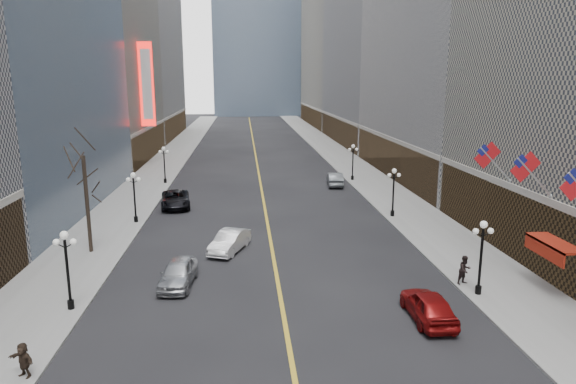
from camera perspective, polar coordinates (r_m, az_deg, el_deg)
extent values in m
cube|color=gray|center=(70.56, 8.23, 1.96)|extent=(6.00, 230.00, 0.15)
cube|color=gray|center=(69.76, -14.79, 1.56)|extent=(6.00, 230.00, 0.15)
cube|color=gold|center=(78.61, -3.45, 3.08)|extent=(0.25, 200.00, 0.02)
cube|color=#44352D|center=(69.40, 12.22, 3.75)|extent=(2.80, 35.00, 5.00)
cube|color=#959597|center=(108.99, 12.78, 18.05)|extent=(26.00, 40.00, 48.00)
cube|color=#44352D|center=(106.03, 6.19, 6.85)|extent=(2.80, 39.00, 5.00)
cube|color=#A09985|center=(151.13, 7.73, 19.23)|extent=(26.00, 46.00, 62.00)
cube|color=#44352D|center=(148.32, 2.98, 8.46)|extent=(2.80, 45.00, 5.00)
cube|color=#44352D|center=(86.72, -15.90, 5.23)|extent=(2.80, 29.00, 5.00)
cube|color=#44352D|center=(120.11, -12.90, 7.25)|extent=(2.80, 37.00, 5.00)
cylinder|color=black|center=(33.18, 20.38, -10.15)|extent=(0.36, 0.36, 0.50)
cylinder|color=black|center=(32.57, 20.61, -7.29)|extent=(0.16, 0.16, 4.00)
sphere|color=white|center=(31.90, 20.92, -3.39)|extent=(0.44, 0.44, 0.44)
sphere|color=white|center=(31.82, 20.14, -4.12)|extent=(0.36, 0.36, 0.36)
sphere|color=white|center=(32.21, 21.59, -4.04)|extent=(0.36, 0.36, 0.36)
cylinder|color=black|center=(49.16, 11.52, -2.34)|extent=(0.36, 0.36, 0.50)
cylinder|color=black|center=(48.75, 11.61, -0.35)|extent=(0.16, 0.16, 4.00)
sphere|color=white|center=(48.31, 11.73, 2.32)|extent=(0.44, 0.44, 0.44)
sphere|color=white|center=(48.25, 11.20, 1.84)|extent=(0.36, 0.36, 0.36)
sphere|color=white|center=(48.51, 12.22, 1.85)|extent=(0.36, 0.36, 0.36)
cylinder|color=black|center=(66.19, 7.17, 1.59)|extent=(0.36, 0.36, 0.50)
cylinder|color=black|center=(65.89, 7.21, 3.09)|extent=(0.16, 0.16, 4.00)
sphere|color=white|center=(65.56, 7.26, 5.07)|extent=(0.44, 0.44, 0.44)
sphere|color=white|center=(65.52, 6.86, 4.72)|extent=(0.36, 0.36, 0.36)
sphere|color=white|center=(65.71, 7.64, 4.72)|extent=(0.36, 0.36, 0.36)
cylinder|color=black|center=(31.71, -22.98, -11.43)|extent=(0.36, 0.36, 0.50)
cylinder|color=black|center=(31.08, -23.26, -8.46)|extent=(0.16, 0.16, 4.00)
sphere|color=white|center=(30.38, -23.62, -4.39)|extent=(0.44, 0.44, 0.44)
sphere|color=white|center=(30.63, -24.36, -5.11)|extent=(0.36, 0.36, 0.36)
sphere|color=white|center=(30.34, -22.75, -5.12)|extent=(0.36, 0.36, 0.36)
cylinder|color=black|center=(48.18, -16.54, -2.91)|extent=(0.36, 0.36, 0.50)
cylinder|color=black|center=(47.77, -16.67, -0.88)|extent=(0.16, 0.16, 4.00)
sphere|color=white|center=(47.32, -16.84, 1.83)|extent=(0.44, 0.44, 0.44)
sphere|color=white|center=(47.48, -17.34, 1.35)|extent=(0.36, 0.36, 0.36)
sphere|color=white|center=(47.30, -16.27, 1.37)|extent=(0.36, 0.36, 0.36)
cylinder|color=black|center=(65.47, -13.48, 1.22)|extent=(0.36, 0.36, 0.50)
cylinder|color=black|center=(65.16, -13.56, 2.73)|extent=(0.16, 0.16, 4.00)
sphere|color=white|center=(64.83, -13.66, 4.74)|extent=(0.44, 0.44, 0.44)
sphere|color=white|center=(64.95, -14.04, 4.38)|extent=(0.36, 0.36, 0.36)
sphere|color=white|center=(64.82, -13.25, 4.40)|extent=(0.36, 0.36, 0.36)
cube|color=navy|center=(30.16, 29.01, 1.53)|extent=(0.88, 0.06, 0.88)
cylinder|color=#B2B2B7|center=(35.01, 25.71, 1.49)|extent=(2.49, 0.12, 2.49)
cube|color=red|center=(34.57, 24.88, 2.54)|extent=(1.94, 0.04, 1.94)
cube|color=navy|center=(34.35, 24.43, 3.12)|extent=(0.88, 0.06, 0.88)
cylinder|color=#B2B2B7|center=(39.32, 22.06, 2.88)|extent=(2.49, 0.12, 2.49)
cube|color=red|center=(38.94, 21.28, 3.83)|extent=(1.94, 0.04, 1.94)
cube|color=navy|center=(38.74, 20.86, 4.35)|extent=(0.88, 0.06, 0.88)
cube|color=maroon|center=(34.42, 27.55, -5.04)|extent=(1.40, 4.00, 0.15)
cube|color=maroon|center=(34.19, 26.56, -5.76)|extent=(0.10, 4.00, 0.90)
cube|color=red|center=(78.79, -15.44, 11.45)|extent=(2.00, 0.50, 12.00)
cube|color=white|center=(78.79, -15.40, 11.45)|extent=(1.40, 0.55, 10.00)
cylinder|color=#2D231C|center=(40.27, -21.41, -1.29)|extent=(0.28, 0.28, 7.20)
imported|color=#A1A4A8|center=(33.26, -12.11, -8.80)|extent=(2.37, 4.95, 1.63)
imported|color=#BDBDBF|center=(38.95, -6.50, -5.47)|extent=(3.32, 5.07, 1.58)
imported|color=black|center=(53.16, -12.40, -0.79)|extent=(3.55, 6.32, 1.67)
imported|color=maroon|center=(29.16, 15.32, -12.06)|extent=(1.97, 4.84, 1.65)
imported|color=#515559|center=(62.72, 5.23, 1.43)|extent=(2.20, 5.14, 1.65)
imported|color=black|center=(34.17, 19.05, -8.18)|extent=(1.01, 0.79, 1.84)
imported|color=black|center=(25.75, -27.34, -16.24)|extent=(1.45, 1.11, 1.56)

